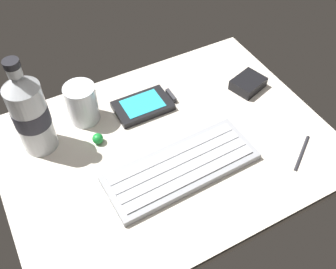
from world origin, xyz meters
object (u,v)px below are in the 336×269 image
object	(u,v)px
handheld_device	(145,105)
juice_cup	(82,105)
trackball_mouse	(98,139)
keyboard	(181,167)
water_bottle	(30,113)
stylus_pen	(302,152)
charger_block	(248,84)

from	to	relation	value
handheld_device	juice_cup	distance (cm)	13.39
handheld_device	juice_cup	bearing A→B (deg)	165.95
trackball_mouse	keyboard	bearing A→B (deg)	-50.62
handheld_device	water_bottle	distance (cm)	24.21
juice_cup	stylus_pen	bearing A→B (deg)	-40.54
trackball_mouse	handheld_device	bearing A→B (deg)	19.34
handheld_device	charger_block	xyz separation A→B (cm)	(23.13, -5.21, 0.47)
handheld_device	stylus_pen	bearing A→B (deg)	-50.52
keyboard	stylus_pen	xyz separation A→B (cm)	(22.67, -7.71, -0.46)
keyboard	juice_cup	distance (cm)	24.25
charger_block	trackball_mouse	bearing A→B (deg)	178.75
juice_cup	charger_block	world-z (taller)	juice_cup
juice_cup	keyboard	bearing A→B (deg)	-62.19
water_bottle	trackball_mouse	size ratio (longest dim) A/B	9.45
charger_block	handheld_device	bearing A→B (deg)	167.30
keyboard	charger_block	world-z (taller)	charger_block
handheld_device	trackball_mouse	bearing A→B (deg)	-160.66
water_bottle	stylus_pen	size ratio (longest dim) A/B	2.19
juice_cup	trackball_mouse	xyz separation A→B (cm)	(-0.01, -7.59, -2.81)
charger_block	juice_cup	bearing A→B (deg)	166.82
trackball_mouse	stylus_pen	world-z (taller)	trackball_mouse
trackball_mouse	stylus_pen	distance (cm)	40.10
juice_cup	water_bottle	world-z (taller)	water_bottle
keyboard	charger_block	size ratio (longest dim) A/B	4.20
keyboard	charger_block	distance (cm)	27.71
juice_cup	charger_block	distance (cm)	36.81
handheld_device	trackball_mouse	size ratio (longest dim) A/B	5.82
juice_cup	charger_block	xyz separation A→B (cm)	(35.74, -8.37, -2.71)
water_bottle	trackball_mouse	bearing A→B (deg)	-25.33
water_bottle	charger_block	bearing A→B (deg)	-6.93
trackball_mouse	stylus_pen	bearing A→B (deg)	-32.26
keyboard	handheld_device	size ratio (longest dim) A/B	2.29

